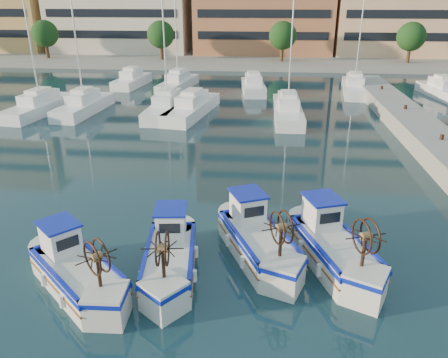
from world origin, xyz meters
The scene contains 6 objects.
ground centered at (0.00, 0.00, 0.00)m, with size 300.00×300.00×0.00m, color #1B3B47.
yacht_marina centered at (-2.90, 28.04, 0.53)m, with size 40.29×21.12×11.50m.
fishing_boat_a centered at (-4.25, -1.18, 0.75)m, with size 4.29×4.14×2.74m.
fishing_boat_b centered at (-1.24, 0.08, 0.75)m, with size 2.27×4.45×2.71m.
fishing_boat_c centered at (1.90, 1.54, 0.79)m, with size 3.50×4.75×2.86m.
fishing_boat_d centered at (4.74, 1.26, 0.80)m, with size 3.27×4.80×2.90m.
Camera 1 is at (2.07, -13.23, 9.43)m, focal length 35.00 mm.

